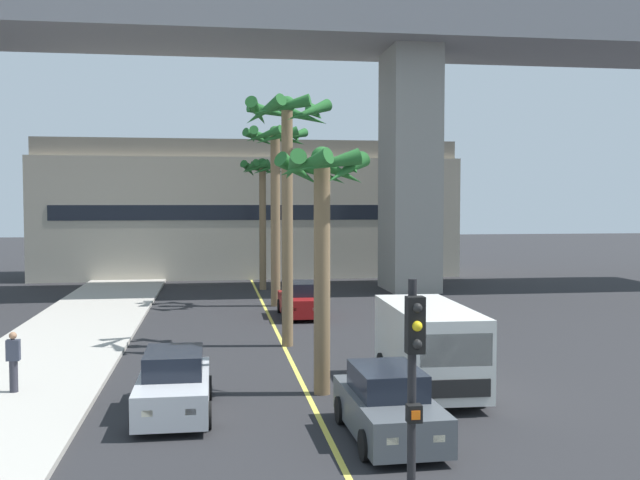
# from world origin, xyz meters

# --- Properties ---
(lane_stripe_center) EXTENTS (0.14, 56.00, 0.01)m
(lane_stripe_center) POSITION_xyz_m (0.00, 24.00, 0.00)
(lane_stripe_center) COLOR #DBCC4C
(lane_stripe_center) RESTS_ON ground
(bridge_overpass) EXTENTS (68.44, 8.00, 18.34)m
(bridge_overpass) POSITION_xyz_m (0.97, 39.19, 14.61)
(bridge_overpass) COLOR gray
(bridge_overpass) RESTS_ON ground
(pier_building_backdrop) EXTENTS (28.90, 8.04, 9.41)m
(pier_building_backdrop) POSITION_xyz_m (0.00, 49.86, 4.64)
(pier_building_backdrop) COLOR #BCB29E
(pier_building_backdrop) RESTS_ON ground
(car_queue_front) EXTENTS (1.92, 4.14, 1.56)m
(car_queue_front) POSITION_xyz_m (1.30, 12.44, 0.72)
(car_queue_front) COLOR #4C5156
(car_queue_front) RESTS_ON ground
(car_queue_second) EXTENTS (1.84, 4.10, 1.56)m
(car_queue_second) POSITION_xyz_m (-3.49, 15.00, 0.72)
(car_queue_second) COLOR #B7BABF
(car_queue_second) RESTS_ON ground
(car_queue_third) EXTENTS (1.88, 4.12, 1.56)m
(car_queue_third) POSITION_xyz_m (1.37, 29.91, 0.72)
(car_queue_third) COLOR maroon
(car_queue_third) RESTS_ON ground
(delivery_van) EXTENTS (2.27, 5.30, 2.36)m
(delivery_van) POSITION_xyz_m (3.35, 16.25, 1.29)
(delivery_van) COLOR silver
(delivery_van) RESTS_ON ground
(traffic_light_median_near) EXTENTS (0.24, 0.37, 4.20)m
(traffic_light_median_near) POSITION_xyz_m (0.14, 6.26, 2.71)
(traffic_light_median_near) COLOR black
(traffic_light_median_near) RESTS_ON ground
(palm_tree_near_median) EXTENTS (3.31, 3.33, 9.01)m
(palm_tree_near_median) POSITION_xyz_m (0.13, 23.14, 7.13)
(palm_tree_near_median) COLOR brown
(palm_tree_near_median) RESTS_ON ground
(palm_tree_mid_median) EXTENTS (2.66, 2.67, 6.72)m
(palm_tree_mid_median) POSITION_xyz_m (0.41, 16.38, 5.21)
(palm_tree_mid_median) COLOR brown
(palm_tree_mid_median) RESTS_ON ground
(palm_tree_far_median) EXTENTS (3.33, 3.35, 9.00)m
(palm_tree_far_median) POSITION_xyz_m (0.58, 33.45, 6.95)
(palm_tree_far_median) COLOR brown
(palm_tree_far_median) RESTS_ON ground
(palm_tree_farthest_median) EXTENTS (2.74, 2.76, 7.80)m
(palm_tree_farthest_median) POSITION_xyz_m (0.41, 40.48, 6.26)
(palm_tree_farthest_median) COLOR brown
(palm_tree_farthest_median) RESTS_ON ground
(pedestrian_mid_block) EXTENTS (0.34, 0.22, 1.62)m
(pedestrian_mid_block) POSITION_xyz_m (-7.81, 17.19, 1.00)
(pedestrian_mid_block) COLOR #2D2D38
(pedestrian_mid_block) RESTS_ON sidewalk_left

